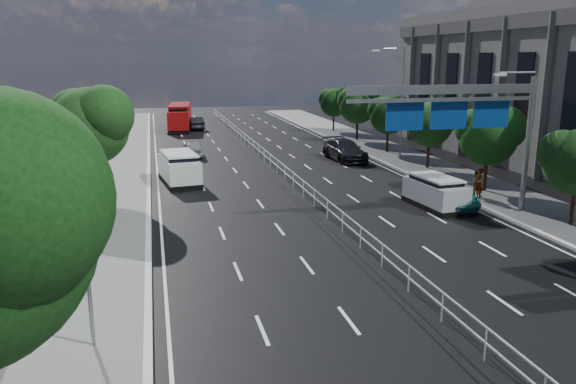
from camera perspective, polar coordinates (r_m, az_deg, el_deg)
name	(u,v)px	position (r m, az deg, el deg)	size (l,w,h in m)	color
ground	(429,311)	(19.45, 14.13, -11.67)	(160.00, 160.00, 0.00)	black
sidewalk_near	(57,351)	(17.71, -22.41, -14.71)	(5.00, 140.00, 0.14)	slate
kerb_near	(148,341)	(17.46, -14.03, -14.45)	(0.25, 140.00, 0.15)	silver
median_fence	(279,168)	(39.65, -0.90, 2.45)	(0.05, 85.00, 1.02)	silver
hedge_near	(24,281)	(22.42, -25.21, -8.14)	(1.00, 36.00, 0.44)	black
toilet_sign	(68,253)	(16.50, -21.43, -5.81)	(1.62, 0.18, 4.34)	gray
overhead_gantry	(464,109)	(29.84, 17.42, 8.04)	(10.24, 0.38, 7.45)	gray
streetlight_far	(399,95)	(45.72, 11.21, 9.60)	(2.78, 2.40, 9.00)	gray
near_tree_back	(90,122)	(33.80, -19.43, 6.77)	(4.84, 4.51, 6.69)	black
far_tree_d	(490,133)	(36.16, 19.81, 5.65)	(3.85, 3.59, 5.34)	black
far_tree_e	(431,122)	(42.59, 14.28, 6.93)	(3.63, 3.38, 5.13)	black
far_tree_f	(389,113)	(49.32, 10.22, 7.90)	(3.52, 3.28, 5.02)	black
far_tree_g	(358,103)	(56.22, 7.16, 8.95)	(3.96, 3.69, 5.45)	black
far_tree_h	(334,101)	(63.30, 4.73, 9.21)	(3.41, 3.18, 4.91)	black
white_minivan	(179,168)	(37.61, -10.98, 2.38)	(2.72, 5.07, 2.10)	black
red_bus	(180,116)	(66.54, -10.91, 7.57)	(3.31, 9.91, 2.90)	black
near_car_silver	(193,149)	(47.98, -9.64, 4.37)	(1.57, 3.90, 1.33)	#95969B
near_car_dark	(195,123)	(66.19, -9.40, 6.91)	(1.53, 4.39, 1.45)	black
silver_minivan	(435,192)	(32.11, 14.73, -0.03)	(2.17, 4.38, 1.76)	black
parked_car_teal	(447,195)	(32.56, 15.86, -0.34)	(2.09, 4.54, 1.26)	#176A5D
parked_car_dark	(345,150)	(45.81, 5.78, 4.26)	(2.30, 5.67, 1.64)	black
pedestrian_a	(479,184)	(34.18, 18.81, 0.81)	(0.66, 0.43, 1.81)	gray
pedestrian_b	(476,183)	(34.90, 18.52, 0.84)	(0.74, 0.58, 1.52)	gray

